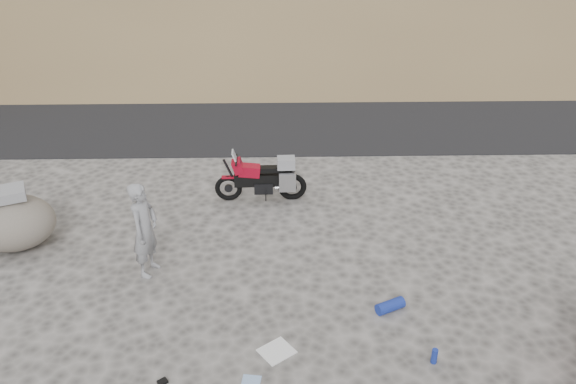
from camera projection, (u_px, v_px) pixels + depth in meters
The scene contains 10 objects.
ground at pixel (195, 295), 9.43m from camera, with size 140.00×140.00×0.00m, color #484542.
road at pixel (231, 110), 17.35m from camera, with size 120.00×7.00×0.05m, color black.
motorcycle at pixel (265, 179), 12.10m from camera, with size 2.00×0.59×1.19m.
man at pixel (151, 271), 10.00m from camera, with size 0.64×0.42×1.76m, color gray.
boulder at pixel (13, 222), 10.50m from camera, with size 1.80×1.62×1.19m.
gear_white_cloth at pixel (277, 351), 8.26m from camera, with size 0.46×0.41×0.02m, color white.
gear_blue_mat at pixel (390, 306), 9.02m from camera, with size 0.19×0.19×0.48m, color navy.
gear_bottle at pixel (434, 356), 8.02m from camera, with size 0.09×0.09×0.24m, color navy.
gear_glove_b at pixel (163, 382), 7.72m from camera, with size 0.13×0.10×0.04m, color black.
gear_blue_cloth at pixel (251, 380), 7.77m from camera, with size 0.26×0.19×0.01m, color #8CADD9.
Camera 1 is at (1.40, -7.52, 5.98)m, focal length 35.00 mm.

